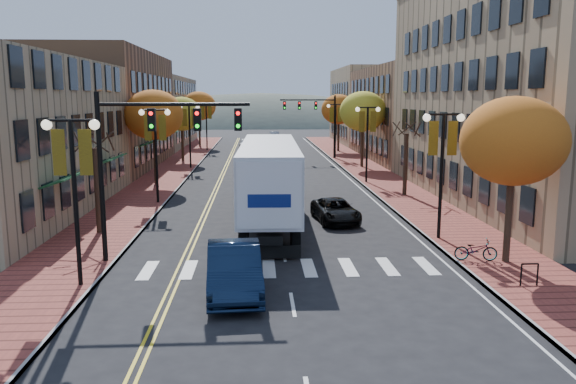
{
  "coord_description": "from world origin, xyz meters",
  "views": [
    {
      "loc": [
        -1.12,
        -19.66,
        6.78
      ],
      "look_at": [
        0.36,
        7.36,
        2.2
      ],
      "focal_mm": 35.0,
      "sensor_mm": 36.0,
      "label": 1
    }
  ],
  "objects": [
    {
      "name": "semi_truck",
      "position": [
        -0.47,
        11.29,
        2.57
      ],
      "size": [
        3.18,
        17.64,
        4.39
      ],
      "rotation": [
        0.0,
        0.0,
        -0.02
      ],
      "color": "black",
      "rests_on": "ground"
    },
    {
      "name": "lamp_left_b",
      "position": [
        -7.5,
        16.0,
        4.29
      ],
      "size": [
        1.96,
        0.36,
        6.05
      ],
      "color": "black",
      "rests_on": "ground"
    },
    {
      "name": "traffic_mast_far",
      "position": [
        5.48,
        42.0,
        4.92
      ],
      "size": [
        6.1,
        0.34,
        7.0
      ],
      "color": "black",
      "rests_on": "ground"
    },
    {
      "name": "sidewalk_right",
      "position": [
        9.0,
        32.5,
        0.07
      ],
      "size": [
        4.0,
        85.0,
        0.15
      ],
      "primitive_type": "cube",
      "color": "brown",
      "rests_on": "ground"
    },
    {
      "name": "lamp_right_b",
      "position": [
        7.5,
        24.0,
        4.29
      ],
      "size": [
        1.96,
        0.36,
        6.05
      ],
      "color": "black",
      "rests_on": "ground"
    },
    {
      "name": "car_far_silver",
      "position": [
        1.52,
        62.5,
        0.67
      ],
      "size": [
        2.4,
        4.78,
        1.33
      ],
      "primitive_type": "imported",
      "rotation": [
        0.0,
        0.0,
        -0.12
      ],
      "color": "#9E9EA5",
      "rests_on": "ground"
    },
    {
      "name": "lamp_left_a",
      "position": [
        -7.5,
        0.0,
        4.29
      ],
      "size": [
        1.96,
        0.36,
        6.05
      ],
      "color": "black",
      "rests_on": "ground"
    },
    {
      "name": "building_right_far",
      "position": [
        18.5,
        64.0,
        5.5
      ],
      "size": [
        15.0,
        20.0,
        11.0
      ],
      "primitive_type": "cube",
      "color": "#9E8966",
      "rests_on": "ground"
    },
    {
      "name": "building_right_mid",
      "position": [
        18.5,
        42.0,
        5.0
      ],
      "size": [
        15.0,
        24.0,
        10.0
      ],
      "primitive_type": "cube",
      "color": "brown",
      "rests_on": "ground"
    },
    {
      "name": "sidewalk_left",
      "position": [
        -9.0,
        32.5,
        0.07
      ],
      "size": [
        4.0,
        85.0,
        0.15
      ],
      "primitive_type": "cube",
      "color": "brown",
      "rests_on": "ground"
    },
    {
      "name": "tree_left_c",
      "position": [
        -9.0,
        40.0,
        5.05
      ],
      "size": [
        4.16,
        4.16,
        6.69
      ],
      "color": "#382619",
      "rests_on": "sidewalk_left"
    },
    {
      "name": "car_far_white",
      "position": [
        -2.74,
        55.68,
        0.68
      ],
      "size": [
        1.85,
        4.09,
        1.36
      ],
      "primitive_type": "imported",
      "rotation": [
        0.0,
        0.0,
        0.06
      ],
      "color": "silver",
      "rests_on": "ground"
    },
    {
      "name": "tree_right_b",
      "position": [
        9.0,
        18.0,
        2.25
      ],
      "size": [
        0.28,
        0.28,
        4.2
      ],
      "color": "#382619",
      "rests_on": "sidewalk_right"
    },
    {
      "name": "tree_right_d",
      "position": [
        9.0,
        50.0,
        5.29
      ],
      "size": [
        4.35,
        4.35,
        7.0
      ],
      "color": "#382619",
      "rests_on": "sidewalk_right"
    },
    {
      "name": "lamp_left_d",
      "position": [
        -7.5,
        52.0,
        4.29
      ],
      "size": [
        1.96,
        0.36,
        6.05
      ],
      "color": "black",
      "rests_on": "ground"
    },
    {
      "name": "tree_right_a",
      "position": [
        9.0,
        2.0,
        5.05
      ],
      "size": [
        4.16,
        4.16,
        6.69
      ],
      "color": "#382619",
      "rests_on": "sidewalk_right"
    },
    {
      "name": "navy_sedan",
      "position": [
        -1.97,
        -0.74,
        0.86
      ],
      "size": [
        2.15,
        5.33,
        1.72
      ],
      "primitive_type": "imported",
      "rotation": [
        0.0,
        0.0,
        0.06
      ],
      "color": "black",
      "rests_on": "ground"
    },
    {
      "name": "traffic_mast_near",
      "position": [
        -5.48,
        3.0,
        4.92
      ],
      "size": [
        6.1,
        0.35,
        7.0
      ],
      "color": "black",
      "rests_on": "ground"
    },
    {
      "name": "car_far_oncoming",
      "position": [
        1.59,
        71.94,
        0.67
      ],
      "size": [
        1.83,
        4.16,
        1.33
      ],
      "primitive_type": "imported",
      "rotation": [
        0.0,
        0.0,
        3.25
      ],
      "color": "#AFB1B7",
      "rests_on": "ground"
    },
    {
      "name": "lamp_right_c",
      "position": [
        7.5,
        42.0,
        4.29
      ],
      "size": [
        1.96,
        0.36,
        6.05
      ],
      "color": "black",
      "rests_on": "ground"
    },
    {
      "name": "building_left_mid",
      "position": [
        -17.0,
        36.0,
        5.5
      ],
      "size": [
        12.0,
        24.0,
        11.0
      ],
      "primitive_type": "cube",
      "color": "brown",
      "rests_on": "ground"
    },
    {
      "name": "tree_left_d",
      "position": [
        -9.0,
        58.0,
        5.6
      ],
      "size": [
        4.61,
        4.61,
        7.42
      ],
      "color": "#382619",
      "rests_on": "sidewalk_left"
    },
    {
      "name": "lamp_right_a",
      "position": [
        7.5,
        6.0,
        4.29
      ],
      "size": [
        1.96,
        0.36,
        6.05
      ],
      "color": "black",
      "rests_on": "ground"
    },
    {
      "name": "lamp_left_c",
      "position": [
        -7.5,
        34.0,
        4.29
      ],
      "size": [
        1.96,
        0.36,
        6.05
      ],
      "color": "black",
      "rests_on": "ground"
    },
    {
      "name": "tree_right_c",
      "position": [
        9.0,
        34.0,
        5.45
      ],
      "size": [
        4.48,
        4.48,
        7.21
      ],
      "color": "#382619",
      "rests_on": "sidewalk_right"
    },
    {
      "name": "bicycle",
      "position": [
        7.8,
        2.17,
        0.6
      ],
      "size": [
        1.8,
        0.86,
        0.91
      ],
      "primitive_type": "imported",
      "rotation": [
        0.0,
        0.0,
        1.42
      ],
      "color": "gray",
      "rests_on": "sidewalk_right"
    },
    {
      "name": "building_right_near",
      "position": [
        18.5,
        16.0,
        7.5
      ],
      "size": [
        15.0,
        28.0,
        15.0
      ],
      "primitive_type": "cube",
      "color": "#997F5B",
      "rests_on": "ground"
    },
    {
      "name": "ground",
      "position": [
        0.0,
        0.0,
        0.0
      ],
      "size": [
        200.0,
        200.0,
        0.0
      ],
      "primitive_type": "plane",
      "color": "black",
      "rests_on": "ground"
    },
    {
      "name": "building_left_far",
      "position": [
        -17.0,
        61.0,
        4.75
      ],
      "size": [
        12.0,
        26.0,
        9.5
      ],
      "primitive_type": "cube",
      "color": "#9E8966",
      "rests_on": "ground"
    },
    {
      "name": "black_suv",
      "position": [
        3.15,
        10.41,
        0.63
      ],
      "size": [
        2.53,
        4.71,
        1.26
      ],
      "primitive_type": "imported",
      "rotation": [
        0.0,
        0.0,
        0.1
      ],
      "color": "black",
      "rests_on": "ground"
    },
    {
      "name": "tree_left_b",
      "position": [
        -9.0,
        24.0,
        5.45
      ],
      "size": [
        4.48,
        4.48,
        7.21
      ],
      "color": "#382619",
      "rests_on": "sidewalk_left"
    },
    {
      "name": "tree_left_a",
      "position": [
        -9.0,
        8.0,
        2.25
      ],
      "size": [
        0.28,
        0.28,
        4.2
      ],
      "color": "#382619",
      "rests_on": "sidewalk_left"
    }
  ]
}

